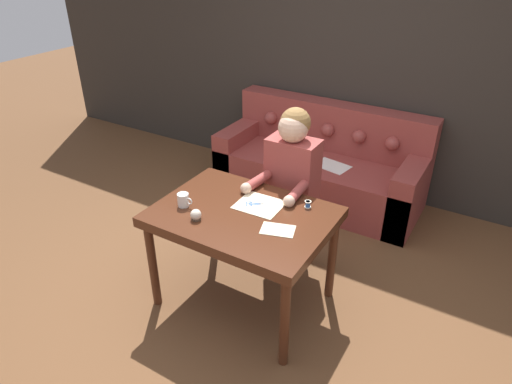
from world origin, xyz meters
The scene contains 11 objects.
ground_plane centered at (0.00, 0.00, 0.00)m, with size 16.00×16.00×0.00m, color brown.
wall_back centered at (0.00, 2.08, 1.30)m, with size 8.00×0.06×2.60m.
dining_table centered at (-0.02, 0.03, 0.66)m, with size 1.14×0.83×0.74m.
couch centered at (-0.18, 1.69, 0.32)m, with size 1.97×0.79×0.90m.
person centered at (0.03, 0.62, 0.65)m, with size 0.42×0.56×1.28m.
pattern_paper_main centered at (0.02, 0.17, 0.74)m, with size 0.31×0.27×0.00m.
pattern_paper_offcut centered at (0.27, -0.03, 0.74)m, with size 0.24×0.19×0.00m.
scissors centered at (0.00, 0.16, 0.75)m, with size 0.22×0.16×0.01m.
mug centered at (-0.40, -0.10, 0.79)m, with size 0.11×0.08×0.09m.
thread_spool centered at (0.31, 0.31, 0.77)m, with size 0.04×0.04×0.05m.
pin_cushion centered at (-0.23, -0.19, 0.78)m, with size 0.07×0.07×0.07m.
Camera 1 is at (1.34, -2.08, 2.33)m, focal length 32.00 mm.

